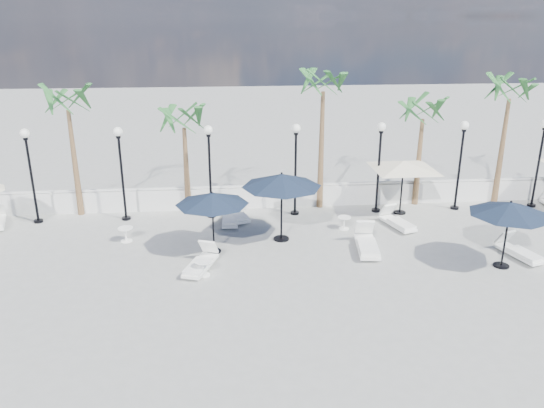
{
  "coord_description": "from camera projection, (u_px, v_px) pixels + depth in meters",
  "views": [
    {
      "loc": [
        -2.86,
        -14.31,
        7.9
      ],
      "look_at": [
        -1.23,
        3.63,
        1.5
      ],
      "focal_mm": 35.0,
      "sensor_mm": 36.0,
      "label": 1
    }
  ],
  "objects": [
    {
      "name": "parasol_navy_mid",
      "position": [
        282.0,
        181.0,
        19.08
      ],
      "size": [
        2.93,
        2.93,
        2.62
      ],
      "color": "black",
      "rests_on": "ground"
    },
    {
      "name": "lounger_6",
      "position": [
        519.0,
        251.0,
        18.32
      ],
      "size": [
        1.06,
        1.91,
        0.68
      ],
      "rotation": [
        0.0,
        0.0,
        0.28
      ],
      "color": "white",
      "rests_on": "ground"
    },
    {
      "name": "lamppost_2",
      "position": [
        209.0,
        159.0,
        21.29
      ],
      "size": [
        0.36,
        0.36,
        3.84
      ],
      "color": "black",
      "rests_on": "ground"
    },
    {
      "name": "lounger_3",
      "position": [
        235.0,
        213.0,
        21.86
      ],
      "size": [
        1.19,
        2.05,
        0.73
      ],
      "rotation": [
        0.0,
        0.0,
        0.31
      ],
      "color": "white",
      "rests_on": "ground"
    },
    {
      "name": "lamppost_5",
      "position": [
        461.0,
        153.0,
        22.18
      ],
      "size": [
        0.36,
        0.36,
        3.84
      ],
      "color": "black",
      "rests_on": "ground"
    },
    {
      "name": "lounger_2",
      "position": [
        230.0,
        217.0,
        21.45
      ],
      "size": [
        0.7,
        1.94,
        0.72
      ],
      "rotation": [
        0.0,
        0.0,
        -0.04
      ],
      "color": "white",
      "rests_on": "ground"
    },
    {
      "name": "side_table_2",
      "position": [
        344.0,
        222.0,
        20.73
      ],
      "size": [
        0.52,
        0.52,
        0.5
      ],
      "color": "white",
      "rests_on": "ground"
    },
    {
      "name": "ground",
      "position": [
        322.0,
        288.0,
        16.32
      ],
      "size": [
        100.0,
        100.0,
        0.0
      ],
      "primitive_type": "plane",
      "color": "gray",
      "rests_on": "ground"
    },
    {
      "name": "lamppost_0",
      "position": [
        29.0,
        163.0,
        20.69
      ],
      "size": [
        0.36,
        0.36,
        3.84
      ],
      "color": "black",
      "rests_on": "ground"
    },
    {
      "name": "parasol_navy_left",
      "position": [
        212.0,
        199.0,
        18.16
      ],
      "size": [
        2.55,
        2.55,
        2.25
      ],
      "color": "black",
      "rests_on": "ground"
    },
    {
      "name": "palm_0",
      "position": [
        68.0,
        107.0,
        20.89
      ],
      "size": [
        2.6,
        2.6,
        5.5
      ],
      "color": "brown",
      "rests_on": "ground"
    },
    {
      "name": "balustrade",
      "position": [
        292.0,
        196.0,
        23.2
      ],
      "size": [
        26.0,
        0.3,
        1.01
      ],
      "color": "silver",
      "rests_on": "ground"
    },
    {
      "name": "parasol_cream_sq_a",
      "position": [
        404.0,
        161.0,
        21.76
      ],
      "size": [
        5.02,
        5.02,
        2.47
      ],
      "color": "black",
      "rests_on": "ground"
    },
    {
      "name": "palm_1",
      "position": [
        184.0,
        124.0,
        21.53
      ],
      "size": [
        2.6,
        2.6,
        4.7
      ],
      "color": "brown",
      "rests_on": "ground"
    },
    {
      "name": "lounger_1",
      "position": [
        201.0,
        263.0,
        17.43
      ],
      "size": [
        1.2,
        1.96,
        0.7
      ],
      "rotation": [
        0.0,
        0.0,
        -0.35
      ],
      "color": "white",
      "rests_on": "ground"
    },
    {
      "name": "lamppost_6",
      "position": [
        541.0,
        151.0,
        22.48
      ],
      "size": [
        0.36,
        0.36,
        3.84
      ],
      "color": "black",
      "rests_on": "ground"
    },
    {
      "name": "parasol_navy_right",
      "position": [
        510.0,
        209.0,
        17.04
      ],
      "size": [
        2.6,
        2.6,
        2.33
      ],
      "color": "black",
      "rests_on": "ground"
    },
    {
      "name": "side_table_0",
      "position": [
        126.0,
        233.0,
        19.59
      ],
      "size": [
        0.56,
        0.56,
        0.54
      ],
      "color": "white",
      "rests_on": "ground"
    },
    {
      "name": "side_table_1",
      "position": [
        203.0,
        267.0,
        17.0
      ],
      "size": [
        0.53,
        0.53,
        0.51
      ],
      "color": "white",
      "rests_on": "ground"
    },
    {
      "name": "lounger_5",
      "position": [
        367.0,
        244.0,
        18.81
      ],
      "size": [
        0.96,
        2.21,
        0.8
      ],
      "rotation": [
        0.0,
        0.0,
        -0.13
      ],
      "color": "white",
      "rests_on": "ground"
    },
    {
      "name": "lounger_4",
      "position": [
        397.0,
        222.0,
        20.95
      ],
      "size": [
        1.1,
        1.93,
        0.69
      ],
      "rotation": [
        0.0,
        0.0,
        0.3
      ],
      "color": "white",
      "rests_on": "ground"
    },
    {
      "name": "palm_4",
      "position": [
        510.0,
        96.0,
        22.37
      ],
      "size": [
        2.6,
        2.6,
        5.7
      ],
      "color": "brown",
      "rests_on": "ground"
    },
    {
      "name": "palm_3",
      "position": [
        423.0,
        115.0,
        22.32
      ],
      "size": [
        2.6,
        2.6,
        4.9
      ],
      "color": "brown",
      "rests_on": "ground"
    },
    {
      "name": "lamppost_4",
      "position": [
        380.0,
        155.0,
        21.89
      ],
      "size": [
        0.36,
        0.36,
        3.84
      ],
      "color": "black",
      "rests_on": "ground"
    },
    {
      "name": "palm_2",
      "position": [
        323.0,
        89.0,
        21.56
      ],
      "size": [
        2.6,
        2.6,
        6.1
      ],
      "color": "brown",
      "rests_on": "ground"
    },
    {
      "name": "lamppost_3",
      "position": [
        296.0,
        157.0,
        21.59
      ],
      "size": [
        0.36,
        0.36,
        3.84
      ],
      "color": "black",
      "rests_on": "ground"
    },
    {
      "name": "lamppost_1",
      "position": [
        121.0,
        161.0,
        20.99
      ],
      "size": [
        0.36,
        0.36,
        3.84
      ],
      "color": "black",
      "rests_on": "ground"
    }
  ]
}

